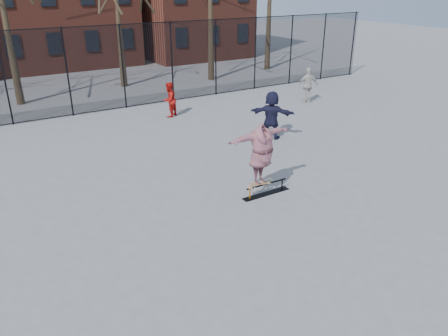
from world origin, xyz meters
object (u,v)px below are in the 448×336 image
skater (261,154)px  bystander_white (308,85)px  skateboard (260,184)px  skate_rail (266,190)px  bystander_red (169,100)px  bystander_navy (272,115)px

skater → bystander_white: skater is taller
skater → skateboard: bearing=0.0°
skateboard → skater: bearing=0.0°
skate_rail → bystander_red: (0.99, 8.80, 0.66)m
skate_rail → bystander_white: 10.99m
skater → bystander_navy: size_ratio=1.15×
skater → bystander_navy: skater is taller
skateboard → bystander_white: bystander_white is taller
bystander_navy → skate_rail: bearing=98.7°
skateboard → bystander_white: 11.14m
bystander_red → skate_rail: bearing=50.1°
bystander_navy → bystander_white: bearing=-97.7°
bystander_red → skater: bearing=48.6°
bystander_white → skater: bearing=60.7°
skater → bystander_white: (8.34, 7.37, -0.44)m
bystander_white → skateboard: bearing=60.7°
skate_rail → skateboard: 0.35m
skateboard → skate_rail: bearing=0.0°
bystander_red → bystander_navy: size_ratio=0.83×
skateboard → skater: skater is taller
skate_rail → skater: bearing=-180.0°
skateboard → bystander_white: bearing=41.4°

